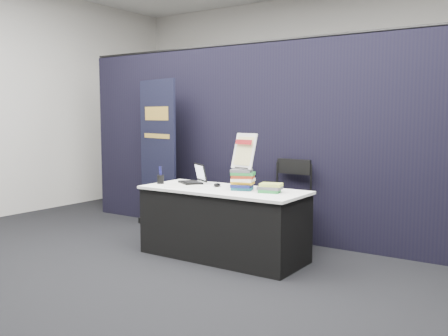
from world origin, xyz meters
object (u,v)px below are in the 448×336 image
stacking_chair (286,199)px  info_sign (244,151)px  pullup_banner (158,163)px  display_table (223,223)px  laptop (193,178)px  book_stack_short (270,188)px  book_stack_tall (242,180)px

stacking_chair → info_sign: bearing=-98.4°
stacking_chair → pullup_banner: bearing=-174.9°
display_table → stacking_chair: bearing=62.4°
laptop → book_stack_short: 1.08m
info_sign → book_stack_tall: bearing=-78.8°
info_sign → display_table: bearing=-157.0°
display_table → info_sign: info_sign is taller
laptop → info_sign: 0.85m
book_stack_short → book_stack_tall: bearing=-175.8°
info_sign → stacking_chair: bearing=88.7°
pullup_banner → stacking_chair: bearing=16.0°
book_stack_short → info_sign: 0.47m
laptop → pullup_banner: (-1.01, 0.54, 0.08)m
book_stack_tall → display_table: bearing=-175.7°
info_sign → book_stack_short: bearing=9.8°
laptop → book_stack_tall: laptop is taller
pullup_banner → book_stack_tall: bearing=-6.0°
book_stack_tall → pullup_banner: pullup_banner is taller
display_table → laptop: (-0.53, 0.16, 0.43)m
laptop → book_stack_tall: size_ratio=1.33×
book_stack_tall → stacking_chair: size_ratio=0.27×
book_stack_short → stacking_chair: bearing=103.2°
book_stack_tall → stacking_chair: 0.79m
book_stack_short → info_sign: (-0.31, 0.01, 0.36)m
book_stack_short → laptop: bearing=173.8°
laptop → info_sign: info_sign is taller
pullup_banner → display_table: bearing=-9.3°
book_stack_short → stacking_chair: stacking_chair is taller
laptop → book_stack_short: laptop is taller
pullup_banner → info_sign: bearing=-5.1°
book_stack_short → pullup_banner: (-2.09, 0.66, 0.09)m
laptop → stacking_chair: size_ratio=0.36×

